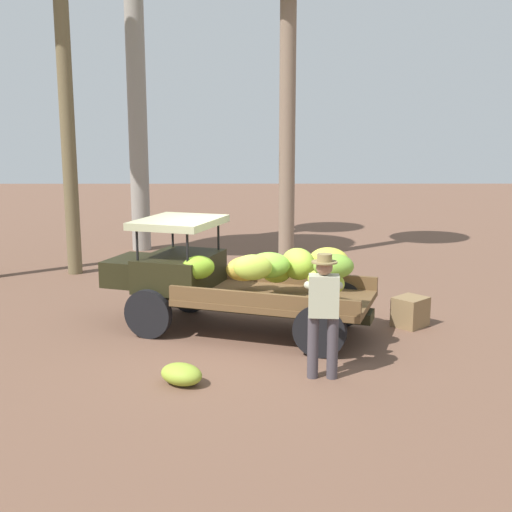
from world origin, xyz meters
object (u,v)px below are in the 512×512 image
(wooden_crate, at_px, (410,312))
(loose_banana_bunch, at_px, (181,374))
(truck, at_px, (229,277))
(farmer, at_px, (323,308))

(wooden_crate, relative_size, loose_banana_bunch, 0.87)
(truck, relative_size, wooden_crate, 8.91)
(loose_banana_bunch, bearing_deg, wooden_crate, -144.62)
(farmer, bearing_deg, wooden_crate, -32.01)
(farmer, bearing_deg, truck, 37.17)
(wooden_crate, height_order, loose_banana_bunch, wooden_crate)
(loose_banana_bunch, bearing_deg, farmer, -172.79)
(farmer, distance_m, wooden_crate, 2.99)
(truck, xyz_separation_m, loose_banana_bunch, (0.54, 2.33, -0.76))
(farmer, height_order, loose_banana_bunch, farmer)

